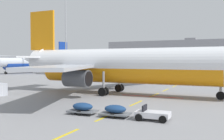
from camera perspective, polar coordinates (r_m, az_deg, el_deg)
The scene contains 7 objects.
apron_paint_markings at distance 51.11m, azimuth 13.60°, elevation -3.13°, with size 8.00×98.88×0.01m.
airliner_foreground at distance 36.26m, azimuth 2.04°, elevation 1.05°, with size 34.70×34.63×12.20m.
airliner_far_center at distance 101.47m, azimuth -15.77°, elevation 1.61°, with size 33.22×33.96×11.97m.
ground_power_truck at distance 61.23m, azimuth -3.34°, elevation -0.68°, with size 7.35×3.84×3.14m.
baggage_train at distance 21.97m, azimuth 0.78°, elevation -8.62°, with size 8.64×1.80×1.14m.
apron_light_mast_near at distance 84.84m, azimuth -9.82°, elevation 10.31°, with size 1.80×1.80×27.24m.
terminal_satellite at distance 162.91m, azimuth 12.53°, elevation 3.20°, with size 72.77×20.73×17.29m.
Camera 1 is at (27.37, -11.00, 4.61)m, focal length 43.03 mm.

